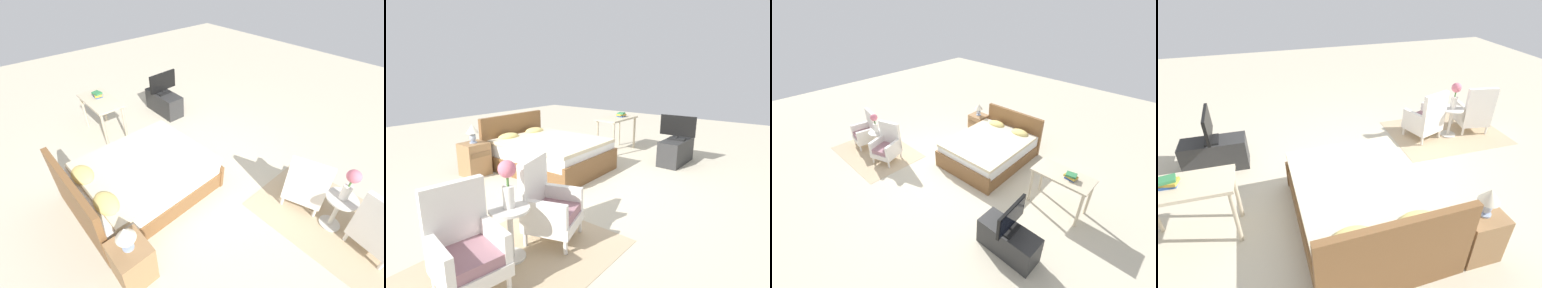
% 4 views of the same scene
% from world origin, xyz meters
% --- Properties ---
extents(ground_plane, '(16.00, 16.00, 0.00)m').
position_xyz_m(ground_plane, '(0.00, 0.00, 0.00)').
color(ground_plane, beige).
extents(floor_rug, '(2.10, 1.50, 0.01)m').
position_xyz_m(floor_rug, '(-2.08, -0.82, 0.00)').
color(floor_rug, tan).
rests_on(floor_rug, ground_plane).
extents(bed, '(1.63, 2.10, 0.96)m').
position_xyz_m(bed, '(0.19, 0.97, 0.30)').
color(bed, brown).
rests_on(bed, ground_plane).
extents(armchair_by_window_left, '(0.62, 0.62, 0.92)m').
position_xyz_m(armchair_by_window_left, '(-2.58, -0.76, 0.38)').
color(armchair_by_window_left, white).
rests_on(armchair_by_window_left, floor_rug).
extents(armchair_by_window_right, '(0.69, 0.69, 0.92)m').
position_xyz_m(armchair_by_window_right, '(-1.58, -0.76, 0.38)').
color(armchair_by_window_right, white).
rests_on(armchair_by_window_right, floor_rug).
extents(side_table, '(0.40, 0.40, 0.55)m').
position_xyz_m(side_table, '(-2.08, -0.72, 0.35)').
color(side_table, beige).
rests_on(side_table, ground_plane).
extents(flower_vase, '(0.17, 0.17, 0.48)m').
position_xyz_m(flower_vase, '(-2.08, -0.72, 0.85)').
color(flower_vase, silver).
rests_on(flower_vase, side_table).
extents(nightstand, '(0.44, 0.41, 0.59)m').
position_xyz_m(nightstand, '(-0.88, 1.73, 0.29)').
color(nightstand, '#997047').
rests_on(nightstand, ground_plane).
extents(table_lamp, '(0.22, 0.22, 0.33)m').
position_xyz_m(table_lamp, '(-0.88, 1.73, 0.80)').
color(table_lamp, '#9EADC6').
rests_on(table_lamp, nightstand).
extents(tv_stand, '(0.96, 0.40, 0.49)m').
position_xyz_m(tv_stand, '(2.02, -0.84, 0.24)').
color(tv_stand, '#2D2D2D').
rests_on(tv_stand, ground_plane).
extents(tv_flatscreen, '(0.22, 0.69, 0.48)m').
position_xyz_m(tv_flatscreen, '(2.02, -0.84, 0.73)').
color(tv_flatscreen, black).
rests_on(tv_flatscreen, tv_stand).
extents(vanity_desk, '(1.04, 0.52, 0.78)m').
position_xyz_m(vanity_desk, '(2.11, 0.60, 0.66)').
color(vanity_desk, beige).
rests_on(vanity_desk, ground_plane).
extents(book_stack, '(0.23, 0.17, 0.10)m').
position_xyz_m(book_stack, '(2.26, 0.58, 0.83)').
color(book_stack, '#284C8E').
rests_on(book_stack, vanity_desk).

